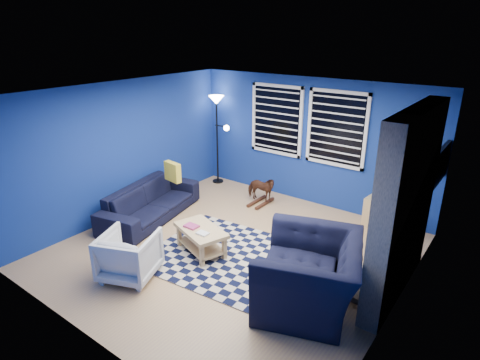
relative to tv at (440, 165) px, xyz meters
The scene contains 18 objects.
floor 3.46m from the tv, 140.73° to the right, with size 5.00×5.00×0.00m, color tan.
ceiling 3.35m from the tv, 140.73° to the right, with size 5.00×5.00×0.00m, color white.
wall_back 2.50m from the tv, 168.45° to the left, with size 5.00×5.00×0.00m, color navy.
wall_left 5.34m from the tv, 157.98° to the right, with size 5.00×5.00×0.00m, color navy.
wall_right 2.01m from the tv, 88.45° to the right, with size 5.00×5.00×0.00m, color navy.
fireplace 1.52m from the tv, 93.32° to the right, with size 0.65×2.00×2.50m.
window_left 3.24m from the tv, behind, with size 1.17×0.06×1.42m.
window_right 1.96m from the tv, 166.32° to the left, with size 1.17×0.06×1.42m.
tv is the anchor object (origin of this frame).
rug 3.46m from the tv, 136.84° to the right, with size 2.50×2.00×0.02m, color black.
sofa 4.94m from the tv, 156.19° to the right, with size 0.85×2.16×0.63m, color black.
armchair_big 2.78m from the tv, 109.35° to the right, with size 1.22×1.40×0.91m, color black.
armchair_bent 4.80m from the tv, 133.17° to the right, with size 0.73×0.75×0.68m, color gray.
rocking_horse 3.29m from the tv, behind, with size 0.62×0.28×0.52m, color #402414.
coffee_table 3.82m from the tv, 140.47° to the right, with size 1.01×0.78×0.45m.
cabinet 1.38m from the tv, 161.97° to the left, with size 0.69×0.49×0.63m.
floor_lamp 4.59m from the tv, behind, with size 0.54×0.33×1.98m.
throw_pillow 4.55m from the tv, 160.83° to the right, with size 0.38×0.12×0.37m, color gold.
Camera 1 is at (3.43, -4.43, 3.35)m, focal length 30.00 mm.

